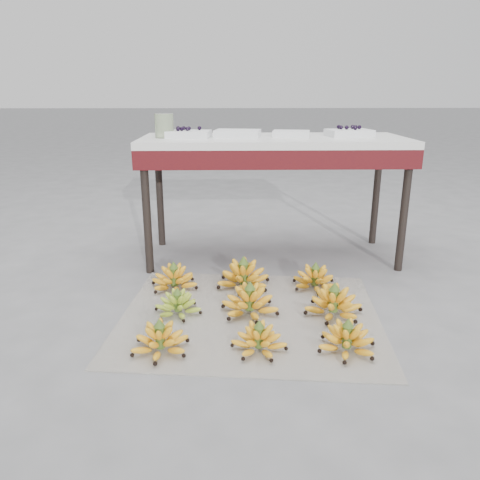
{
  "coord_description": "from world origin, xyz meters",
  "views": [
    {
      "loc": [
        -0.18,
        -2.01,
        1.05
      ],
      "look_at": [
        -0.12,
        0.3,
        0.32
      ],
      "focal_mm": 35.0,
      "sensor_mm": 36.0,
      "label": 1
    }
  ],
  "objects_px": {
    "bunch_front_left": "(160,340)",
    "bunch_front_right": "(347,340)",
    "newspaper_mat": "(250,316)",
    "glass_jar": "(164,126)",
    "vendor_table": "(273,152)",
    "tray_far_left": "(189,134)",
    "bunch_back_right": "(315,279)",
    "tray_left": "(238,133)",
    "bunch_mid_center": "(250,303)",
    "tray_right": "(291,134)",
    "bunch_back_left": "(174,279)",
    "bunch_mid_left": "(178,305)",
    "tray_far_right": "(349,133)",
    "bunch_front_center": "(259,340)",
    "bunch_back_center": "(244,276)",
    "bunch_mid_right": "(334,304)"
  },
  "relations": [
    {
      "from": "bunch_back_left",
      "to": "bunch_front_center",
      "type": "bearing_deg",
      "value": -34.78
    },
    {
      "from": "bunch_mid_left",
      "to": "bunch_back_left",
      "type": "height_order",
      "value": "bunch_back_left"
    },
    {
      "from": "newspaper_mat",
      "to": "glass_jar",
      "type": "bearing_deg",
      "value": 120.06
    },
    {
      "from": "bunch_front_center",
      "to": "tray_far_right",
      "type": "relative_size",
      "value": 0.97
    },
    {
      "from": "bunch_mid_left",
      "to": "bunch_back_center",
      "type": "distance_m",
      "value": 0.47
    },
    {
      "from": "bunch_front_right",
      "to": "glass_jar",
      "type": "xyz_separation_m",
      "value": [
        -0.88,
        1.18,
        0.8
      ]
    },
    {
      "from": "bunch_front_right",
      "to": "bunch_mid_left",
      "type": "relative_size",
      "value": 0.89
    },
    {
      "from": "bunch_mid_right",
      "to": "tray_left",
      "type": "xyz_separation_m",
      "value": [
        -0.45,
        0.88,
        0.74
      ]
    },
    {
      "from": "bunch_front_center",
      "to": "bunch_back_right",
      "type": "bearing_deg",
      "value": 75.78
    },
    {
      "from": "bunch_front_right",
      "to": "bunch_back_center",
      "type": "bearing_deg",
      "value": 125.95
    },
    {
      "from": "bunch_mid_left",
      "to": "tray_far_right",
      "type": "distance_m",
      "value": 1.54
    },
    {
      "from": "vendor_table",
      "to": "glass_jar",
      "type": "distance_m",
      "value": 0.69
    },
    {
      "from": "bunch_front_center",
      "to": "tray_left",
      "type": "height_order",
      "value": "tray_left"
    },
    {
      "from": "tray_left",
      "to": "newspaper_mat",
      "type": "bearing_deg",
      "value": -87.23
    },
    {
      "from": "bunch_back_center",
      "to": "vendor_table",
      "type": "distance_m",
      "value": 0.84
    },
    {
      "from": "bunch_mid_center",
      "to": "bunch_back_left",
      "type": "bearing_deg",
      "value": 162.49
    },
    {
      "from": "bunch_mid_center",
      "to": "tray_left",
      "type": "relative_size",
      "value": 1.21
    },
    {
      "from": "bunch_front_right",
      "to": "tray_right",
      "type": "distance_m",
      "value": 1.45
    },
    {
      "from": "newspaper_mat",
      "to": "bunch_mid_right",
      "type": "height_order",
      "value": "bunch_mid_right"
    },
    {
      "from": "bunch_front_left",
      "to": "newspaper_mat",
      "type": "bearing_deg",
      "value": 26.33
    },
    {
      "from": "bunch_front_right",
      "to": "bunch_back_left",
      "type": "relative_size",
      "value": 0.79
    },
    {
      "from": "bunch_mid_center",
      "to": "tray_right",
      "type": "bearing_deg",
      "value": 92.28
    },
    {
      "from": "glass_jar",
      "to": "newspaper_mat",
      "type": "bearing_deg",
      "value": -59.94
    },
    {
      "from": "bunch_back_center",
      "to": "bunch_front_left",
      "type": "bearing_deg",
      "value": -126.07
    },
    {
      "from": "vendor_table",
      "to": "glass_jar",
      "type": "height_order",
      "value": "glass_jar"
    },
    {
      "from": "bunch_mid_left",
      "to": "bunch_front_left",
      "type": "bearing_deg",
      "value": -71.95
    },
    {
      "from": "vendor_table",
      "to": "tray_far_left",
      "type": "xyz_separation_m",
      "value": [
        -0.52,
        -0.02,
        0.11
      ]
    },
    {
      "from": "bunch_front_left",
      "to": "bunch_back_left",
      "type": "relative_size",
      "value": 0.88
    },
    {
      "from": "bunch_back_right",
      "to": "bunch_mid_right",
      "type": "bearing_deg",
      "value": -99.54
    },
    {
      "from": "tray_far_left",
      "to": "bunch_front_left",
      "type": "bearing_deg",
      "value": -92.45
    },
    {
      "from": "vendor_table",
      "to": "glass_jar",
      "type": "relative_size",
      "value": 11.51
    },
    {
      "from": "bunch_back_center",
      "to": "bunch_front_center",
      "type": "bearing_deg",
      "value": -93.42
    },
    {
      "from": "newspaper_mat",
      "to": "bunch_front_right",
      "type": "height_order",
      "value": "bunch_front_right"
    },
    {
      "from": "bunch_back_right",
      "to": "tray_left",
      "type": "xyz_separation_m",
      "value": [
        -0.42,
        0.55,
        0.75
      ]
    },
    {
      "from": "newspaper_mat",
      "to": "bunch_back_center",
      "type": "bearing_deg",
      "value": 93.41
    },
    {
      "from": "vendor_table",
      "to": "bunch_mid_right",
      "type": "bearing_deg",
      "value": -75.47
    },
    {
      "from": "tray_far_left",
      "to": "tray_left",
      "type": "height_order",
      "value": "tray_far_left"
    },
    {
      "from": "newspaper_mat",
      "to": "tray_far_right",
      "type": "distance_m",
      "value": 1.38
    },
    {
      "from": "tray_far_left",
      "to": "bunch_mid_right",
      "type": "bearing_deg",
      "value": -48.75
    },
    {
      "from": "newspaper_mat",
      "to": "tray_left",
      "type": "bearing_deg",
      "value": 92.77
    },
    {
      "from": "bunch_front_left",
      "to": "bunch_front_right",
      "type": "distance_m",
      "value": 0.79
    },
    {
      "from": "vendor_table",
      "to": "tray_far_right",
      "type": "bearing_deg",
      "value": 3.25
    },
    {
      "from": "vendor_table",
      "to": "tray_far_left",
      "type": "bearing_deg",
      "value": -177.47
    },
    {
      "from": "newspaper_mat",
      "to": "glass_jar",
      "type": "distance_m",
      "value": 1.29
    },
    {
      "from": "bunch_back_left",
      "to": "tray_left",
      "type": "distance_m",
      "value": 0.99
    },
    {
      "from": "bunch_back_center",
      "to": "tray_far_right",
      "type": "distance_m",
      "value": 1.14
    },
    {
      "from": "bunch_mid_center",
      "to": "tray_far_left",
      "type": "bearing_deg",
      "value": 133.03
    },
    {
      "from": "bunch_front_right",
      "to": "tray_far_right",
      "type": "relative_size",
      "value": 0.93
    },
    {
      "from": "bunch_mid_center",
      "to": "glass_jar",
      "type": "bearing_deg",
      "value": 141.3
    },
    {
      "from": "bunch_mid_center",
      "to": "vendor_table",
      "type": "relative_size",
      "value": 0.22
    }
  ]
}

